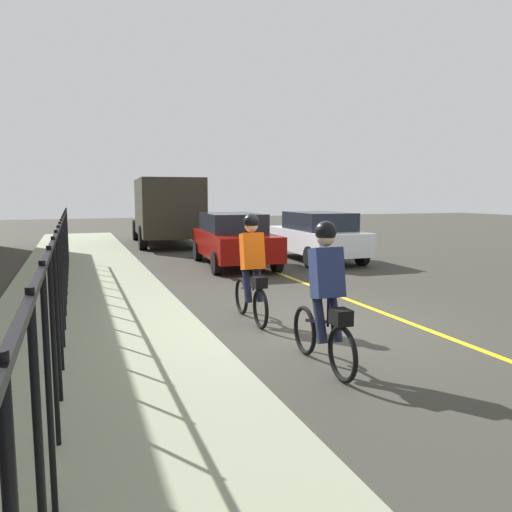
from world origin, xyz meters
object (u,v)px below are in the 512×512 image
at_px(cyclist_lead, 326,296).
at_px(patrol_sedan, 317,235).
at_px(parked_sedan_rear, 234,239).
at_px(box_truck_background, 166,208).
at_px(cyclist_follow, 252,269).

relative_size(cyclist_lead, patrol_sedan, 0.41).
bearing_deg(cyclist_lead, patrol_sedan, -24.83).
relative_size(cyclist_lead, parked_sedan_rear, 0.40).
bearing_deg(box_truck_background, cyclist_lead, -179.94).
height_order(parked_sedan_rear, box_truck_background, box_truck_background).
xyz_separation_m(cyclist_follow, parked_sedan_rear, (6.49, -1.75, -0.09)).
height_order(cyclist_follow, parked_sedan_rear, cyclist_follow).
bearing_deg(box_truck_background, parked_sedan_rear, -170.54).
distance_m(patrol_sedan, parked_sedan_rear, 2.89).
distance_m(parked_sedan_rear, box_truck_background, 7.22).
distance_m(cyclist_follow, patrol_sedan, 8.11).
relative_size(patrol_sedan, parked_sedan_rear, 0.99).
xyz_separation_m(cyclist_follow, box_truck_background, (13.63, -0.98, 0.64)).
height_order(patrol_sedan, parked_sedan_rear, same).
relative_size(cyclist_lead, box_truck_background, 0.27).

